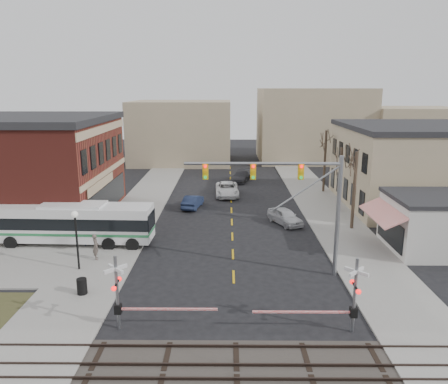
{
  "coord_description": "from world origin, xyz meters",
  "views": [
    {
      "loc": [
        -0.43,
        -24.6,
        12.13
      ],
      "look_at": [
        -0.71,
        11.39,
        3.5
      ],
      "focal_mm": 35.0,
      "sensor_mm": 36.0,
      "label": 1
    }
  ],
  "objects_px": {
    "rr_crossing_east": "(346,296)",
    "car_d": "(241,177)",
    "traffic_signal_mast": "(296,191)",
    "car_b": "(193,202)",
    "pedestrian_far": "(89,234)",
    "car_c": "(227,189)",
    "pedestrian_near": "(96,247)",
    "transit_bus": "(74,222)",
    "trash_bin": "(82,286)",
    "rr_crossing_west": "(126,293)",
    "car_a": "(285,216)",
    "street_lamp": "(76,228)"
  },
  "relations": [
    {
      "from": "car_c",
      "to": "pedestrian_near",
      "type": "xyz_separation_m",
      "value": [
        -9.38,
        -19.39,
        0.28
      ]
    },
    {
      "from": "pedestrian_far",
      "to": "car_d",
      "type": "bearing_deg",
      "value": 26.3
    },
    {
      "from": "traffic_signal_mast",
      "to": "pedestrian_far",
      "type": "relative_size",
      "value": 5.54
    },
    {
      "from": "trash_bin",
      "to": "car_b",
      "type": "bearing_deg",
      "value": 75.44
    },
    {
      "from": "trash_bin",
      "to": "car_c",
      "type": "relative_size",
      "value": 0.17
    },
    {
      "from": "car_d",
      "to": "rr_crossing_east",
      "type": "bearing_deg",
      "value": -67.96
    },
    {
      "from": "rr_crossing_west",
      "to": "car_d",
      "type": "relative_size",
      "value": 1.21
    },
    {
      "from": "traffic_signal_mast",
      "to": "rr_crossing_east",
      "type": "distance_m",
      "value": 8.05
    },
    {
      "from": "transit_bus",
      "to": "car_d",
      "type": "bearing_deg",
      "value": 59.88
    },
    {
      "from": "traffic_signal_mast",
      "to": "car_b",
      "type": "xyz_separation_m",
      "value": [
        -7.95,
        16.57,
        -5.07
      ]
    },
    {
      "from": "rr_crossing_east",
      "to": "trash_bin",
      "type": "bearing_deg",
      "value": 165.11
    },
    {
      "from": "rr_crossing_west",
      "to": "car_c",
      "type": "xyz_separation_m",
      "value": [
        5.13,
        28.46,
        -1.2
      ]
    },
    {
      "from": "street_lamp",
      "to": "pedestrian_near",
      "type": "relative_size",
      "value": 2.19
    },
    {
      "from": "transit_bus",
      "to": "trash_bin",
      "type": "bearing_deg",
      "value": -69.05
    },
    {
      "from": "car_a",
      "to": "car_b",
      "type": "height_order",
      "value": "car_a"
    },
    {
      "from": "street_lamp",
      "to": "car_c",
      "type": "bearing_deg",
      "value": 64.61
    },
    {
      "from": "rr_crossing_west",
      "to": "trash_bin",
      "type": "xyz_separation_m",
      "value": [
        -3.51,
        3.64,
        -1.37
      ]
    },
    {
      "from": "traffic_signal_mast",
      "to": "pedestrian_near",
      "type": "xyz_separation_m",
      "value": [
        -13.79,
        2.39,
        -4.69
      ]
    },
    {
      "from": "car_b",
      "to": "car_c",
      "type": "xyz_separation_m",
      "value": [
        3.54,
        5.2,
        0.1
      ]
    },
    {
      "from": "street_lamp",
      "to": "trash_bin",
      "type": "xyz_separation_m",
      "value": [
        1.41,
        -3.65,
        -2.47
      ]
    },
    {
      "from": "transit_bus",
      "to": "car_d",
      "type": "relative_size",
      "value": 2.66
    },
    {
      "from": "rr_crossing_west",
      "to": "rr_crossing_east",
      "type": "bearing_deg",
      "value": -1.27
    },
    {
      "from": "transit_bus",
      "to": "car_a",
      "type": "height_order",
      "value": "transit_bus"
    },
    {
      "from": "car_d",
      "to": "pedestrian_far",
      "type": "relative_size",
      "value": 2.58
    },
    {
      "from": "traffic_signal_mast",
      "to": "trash_bin",
      "type": "distance_m",
      "value": 14.35
    },
    {
      "from": "car_b",
      "to": "pedestrian_near",
      "type": "distance_m",
      "value": 15.35
    },
    {
      "from": "rr_crossing_east",
      "to": "car_d",
      "type": "height_order",
      "value": "rr_crossing_east"
    },
    {
      "from": "street_lamp",
      "to": "traffic_signal_mast",
      "type": "bearing_deg",
      "value": -2.37
    },
    {
      "from": "traffic_signal_mast",
      "to": "pedestrian_far",
      "type": "distance_m",
      "value": 16.68
    },
    {
      "from": "street_lamp",
      "to": "trash_bin",
      "type": "bearing_deg",
      "value": -68.88
    },
    {
      "from": "rr_crossing_east",
      "to": "street_lamp",
      "type": "height_order",
      "value": "street_lamp"
    },
    {
      "from": "rr_crossing_west",
      "to": "pedestrian_far",
      "type": "xyz_separation_m",
      "value": [
        -5.59,
        11.9,
        -0.95
      ]
    },
    {
      "from": "rr_crossing_west",
      "to": "pedestrian_far",
      "type": "relative_size",
      "value": 3.11
    },
    {
      "from": "traffic_signal_mast",
      "to": "pedestrian_far",
      "type": "height_order",
      "value": "traffic_signal_mast"
    },
    {
      "from": "trash_bin",
      "to": "car_c",
      "type": "bearing_deg",
      "value": 70.81
    },
    {
      "from": "car_b",
      "to": "pedestrian_far",
      "type": "distance_m",
      "value": 13.45
    },
    {
      "from": "traffic_signal_mast",
      "to": "car_b",
      "type": "height_order",
      "value": "traffic_signal_mast"
    },
    {
      "from": "transit_bus",
      "to": "street_lamp",
      "type": "height_order",
      "value": "street_lamp"
    },
    {
      "from": "car_c",
      "to": "car_d",
      "type": "distance_m",
      "value": 8.0
    },
    {
      "from": "pedestrian_near",
      "to": "pedestrian_far",
      "type": "distance_m",
      "value": 3.12
    },
    {
      "from": "transit_bus",
      "to": "pedestrian_near",
      "type": "distance_m",
      "value": 4.36
    },
    {
      "from": "car_a",
      "to": "pedestrian_near",
      "type": "bearing_deg",
      "value": -173.72
    },
    {
      "from": "car_d",
      "to": "car_c",
      "type": "bearing_deg",
      "value": -87.36
    },
    {
      "from": "rr_crossing_west",
      "to": "car_b",
      "type": "height_order",
      "value": "rr_crossing_west"
    },
    {
      "from": "car_a",
      "to": "car_c",
      "type": "xyz_separation_m",
      "value": [
        -5.29,
        10.62,
        0.05
      ]
    },
    {
      "from": "car_c",
      "to": "pedestrian_near",
      "type": "height_order",
      "value": "pedestrian_near"
    },
    {
      "from": "transit_bus",
      "to": "trash_bin",
      "type": "relative_size",
      "value": 12.95
    },
    {
      "from": "traffic_signal_mast",
      "to": "street_lamp",
      "type": "bearing_deg",
      "value": 177.63
    },
    {
      "from": "rr_crossing_west",
      "to": "pedestrian_near",
      "type": "height_order",
      "value": "rr_crossing_west"
    },
    {
      "from": "pedestrian_far",
      "to": "traffic_signal_mast",
      "type": "bearing_deg",
      "value": -55.53
    }
  ]
}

